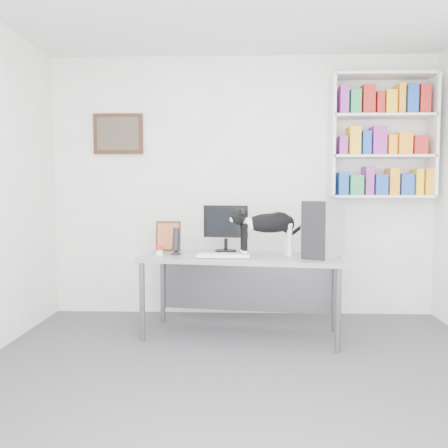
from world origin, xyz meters
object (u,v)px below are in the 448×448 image
at_px(leaning_print, 168,235).
at_px(monitor, 226,228).
at_px(bookshelf, 382,136).
at_px(desk, 242,296).
at_px(keyboard, 223,255).
at_px(speaker, 176,241).
at_px(soup_can, 159,250).
at_px(pc_tower, 324,229).
at_px(cat, 268,234).

bearing_deg(leaning_print, monitor, -8.25).
xyz_separation_m(bookshelf, desk, (-1.41, -0.66, -1.48)).
bearing_deg(keyboard, speaker, 158.73).
xyz_separation_m(desk, speaker, (-0.59, 0.04, 0.49)).
bearing_deg(soup_can, pc_tower, -1.68).
bearing_deg(bookshelf, pc_tower, -133.55).
xyz_separation_m(bookshelf, cat, (-1.18, -0.75, -0.92)).
distance_m(keyboard, cat, 0.43).
bearing_deg(monitor, desk, -48.76).
height_order(bookshelf, pc_tower, bookshelf).
xyz_separation_m(speaker, soup_can, (-0.14, -0.07, -0.08)).
bearing_deg(leaning_print, desk, -25.61).
distance_m(pc_tower, soup_can, 1.46).
bearing_deg(soup_can, bookshelf, 17.86).
bearing_deg(monitor, leaning_print, -175.93).
bearing_deg(leaning_print, speaker, -69.42).
bearing_deg(bookshelf, keyboard, -153.21).
bearing_deg(pc_tower, cat, -148.64).
distance_m(bookshelf, desk, 2.15).
distance_m(keyboard, speaker, 0.48).
bearing_deg(soup_can, leaning_print, 84.95).
bearing_deg(speaker, bookshelf, 35.61).
distance_m(keyboard, leaning_print, 0.71).
distance_m(bookshelf, cat, 1.67).
bearing_deg(speaker, pc_tower, 13.47).
distance_m(desk, leaning_print, 0.92).
relative_size(desk, keyboard, 3.86).
xyz_separation_m(bookshelf, soup_can, (-2.14, -0.69, -1.07)).
relative_size(bookshelf, pc_tower, 2.49).
xyz_separation_m(keyboard, cat, (0.39, 0.04, 0.18)).
relative_size(keyboard, speaker, 1.78).
bearing_deg(monitor, keyboard, -81.66).
relative_size(speaker, soup_can, 2.81).
xyz_separation_m(speaker, leaning_print, (-0.11, 0.26, 0.02)).
height_order(pc_tower, speaker, pc_tower).
height_order(bookshelf, monitor, bookshelf).
distance_m(keyboard, pc_tower, 0.90).
relative_size(soup_can, cat, 0.14).
distance_m(monitor, keyboard, 0.43).
bearing_deg(desk, speaker, -175.54).
bearing_deg(monitor, soup_can, -144.84).
distance_m(desk, soup_can, 0.84).
bearing_deg(cat, soup_can, 162.80).
bearing_deg(monitor, speaker, -145.21).
bearing_deg(cat, desk, 145.32).
xyz_separation_m(desk, pc_tower, (0.71, -0.07, 0.61)).
bearing_deg(keyboard, bookshelf, 27.07).
bearing_deg(bookshelf, monitor, -165.07).
relative_size(bookshelf, leaning_print, 4.21).
height_order(bookshelf, speaker, bookshelf).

